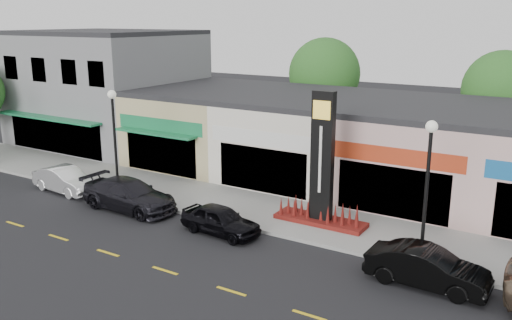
# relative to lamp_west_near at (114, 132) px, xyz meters

# --- Properties ---
(ground) EXTENTS (120.00, 120.00, 0.00)m
(ground) POSITION_rel_lamp_west_near_xyz_m (8.00, -2.50, -3.48)
(ground) COLOR black
(ground) RESTS_ON ground
(sidewalk) EXTENTS (52.00, 4.30, 0.15)m
(sidewalk) POSITION_rel_lamp_west_near_xyz_m (8.00, 1.85, -3.40)
(sidewalk) COLOR gray
(sidewalk) RESTS_ON ground
(curb) EXTENTS (52.00, 0.20, 0.15)m
(curb) POSITION_rel_lamp_west_near_xyz_m (8.00, -0.40, -3.40)
(curb) COLOR gray
(curb) RESTS_ON ground
(building_grey_2story) EXTENTS (12.00, 10.95, 8.30)m
(building_grey_2story) POSITION_rel_lamp_west_near_xyz_m (-10.00, 8.98, 0.67)
(building_grey_2story) COLOR slate
(building_grey_2story) RESTS_ON ground
(shop_beige) EXTENTS (7.00, 10.85, 4.80)m
(shop_beige) POSITION_rel_lamp_west_near_xyz_m (-0.50, 8.96, -1.08)
(shop_beige) COLOR tan
(shop_beige) RESTS_ON ground
(shop_cream) EXTENTS (7.00, 10.01, 4.80)m
(shop_cream) POSITION_rel_lamp_west_near_xyz_m (6.50, 8.97, -1.08)
(shop_cream) COLOR silver
(shop_cream) RESTS_ON ground
(shop_pink_w) EXTENTS (7.00, 10.01, 4.80)m
(shop_pink_w) POSITION_rel_lamp_west_near_xyz_m (13.50, 8.97, -1.08)
(shop_pink_w) COLOR #CDA09C
(shop_pink_w) RESTS_ON ground
(tree_rear_west) EXTENTS (5.20, 5.20, 7.83)m
(tree_rear_west) POSITION_rel_lamp_west_near_xyz_m (4.00, 17.00, 1.74)
(tree_rear_west) COLOR #382619
(tree_rear_west) RESTS_ON ground
(tree_rear_mid) EXTENTS (4.80, 4.80, 7.29)m
(tree_rear_mid) POSITION_rel_lamp_west_near_xyz_m (16.00, 17.00, 1.41)
(tree_rear_mid) COLOR #382619
(tree_rear_mid) RESTS_ON ground
(lamp_west_near) EXTENTS (0.44, 0.44, 5.47)m
(lamp_west_near) POSITION_rel_lamp_west_near_xyz_m (0.00, 0.00, 0.00)
(lamp_west_near) COLOR black
(lamp_west_near) RESTS_ON sidewalk
(lamp_east_near) EXTENTS (0.44, 0.44, 5.47)m
(lamp_east_near) POSITION_rel_lamp_west_near_xyz_m (16.00, 0.00, 0.00)
(lamp_east_near) COLOR black
(lamp_east_near) RESTS_ON sidewalk
(pylon_sign) EXTENTS (4.20, 1.30, 6.00)m
(pylon_sign) POSITION_rel_lamp_west_near_xyz_m (11.00, 1.70, -1.20)
(pylon_sign) COLOR #601610
(pylon_sign) RESTS_ON sidewalk
(car_white_van) EXTENTS (1.77, 4.23, 1.36)m
(car_white_van) POSITION_rel_lamp_west_near_xyz_m (-2.89, -1.04, -2.80)
(car_white_van) COLOR white
(car_white_van) RESTS_ON ground
(car_dark_sedan) EXTENTS (2.19, 5.21, 1.50)m
(car_dark_sedan) POSITION_rel_lamp_west_near_xyz_m (2.07, -1.27, -2.72)
(car_dark_sedan) COLOR black
(car_dark_sedan) RESTS_ON ground
(car_black_sedan) EXTENTS (1.81, 3.85, 1.27)m
(car_black_sedan) POSITION_rel_lamp_west_near_xyz_m (7.69, -1.46, -2.84)
(car_black_sedan) COLOR black
(car_black_sedan) RESTS_ON ground
(car_black_conv) EXTENTS (1.57, 4.28, 1.40)m
(car_black_conv) POSITION_rel_lamp_west_near_xyz_m (16.62, -1.57, -2.78)
(car_black_conv) COLOR black
(car_black_conv) RESTS_ON ground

